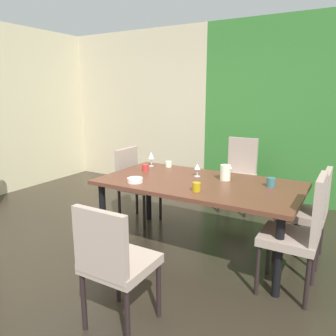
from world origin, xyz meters
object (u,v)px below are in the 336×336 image
at_px(dining_table, 199,188).
at_px(chair_right_far, 310,209).
at_px(chair_left_far, 135,180).
at_px(cup_north, 271,182).
at_px(pitcher_corner, 225,172).
at_px(chair_head_near, 114,260).
at_px(serving_bowl_west, 135,180).
at_px(cup_south, 145,168).
at_px(cup_left, 168,164).
at_px(wine_glass_center, 197,167).
at_px(wine_glass_right, 151,156).
at_px(cup_east, 196,187).
at_px(chair_head_far, 239,170).
at_px(chair_right_near, 301,229).

relative_size(dining_table, chair_right_far, 2.18).
relative_size(chair_left_far, cup_north, 10.52).
relative_size(chair_left_far, chair_right_far, 1.01).
bearing_deg(pitcher_corner, chair_left_far, 174.12).
xyz_separation_m(chair_head_near, serving_bowl_west, (-0.58, 1.06, 0.23)).
bearing_deg(cup_south, chair_head_near, -63.27).
distance_m(chair_left_far, chair_right_far, 2.09).
relative_size(cup_south, cup_left, 0.98).
bearing_deg(serving_bowl_west, cup_left, 94.50).
xyz_separation_m(chair_right_far, wine_glass_center, (-1.15, -0.14, 0.31)).
bearing_deg(wine_glass_right, cup_south, -72.99).
bearing_deg(wine_glass_right, cup_left, 18.39).
xyz_separation_m(dining_table, chair_left_far, (-1.04, 0.32, -0.13)).
height_order(wine_glass_center, cup_east, wine_glass_center).
height_order(chair_head_far, cup_north, chair_head_far).
relative_size(wine_glass_right, cup_east, 2.16).
xyz_separation_m(wine_glass_center, cup_south, (-0.64, -0.06, -0.07)).
bearing_deg(chair_right_far, chair_head_far, 44.07).
bearing_deg(wine_glass_right, cup_north, -7.18).
height_order(chair_left_far, wine_glass_center, chair_left_far).
height_order(chair_left_far, serving_bowl_west, chair_left_far).
relative_size(dining_table, cup_south, 26.33).
bearing_deg(serving_bowl_west, pitcher_corner, 35.64).
bearing_deg(wine_glass_center, chair_left_far, 171.64).
bearing_deg(wine_glass_right, chair_right_far, -1.34).
height_order(wine_glass_center, pitcher_corner, pitcher_corner).
xyz_separation_m(chair_left_far, cup_left, (0.43, 0.11, 0.24)).
height_order(serving_bowl_west, cup_east, cup_east).
relative_size(chair_right_near, wine_glass_center, 7.16).
bearing_deg(chair_right_near, cup_north, 36.23).
distance_m(chair_right_near, cup_north, 0.65).
relative_size(cup_east, cup_left, 1.06).
xyz_separation_m(cup_east, cup_north, (0.56, 0.50, 0.00)).
relative_size(chair_right_near, cup_south, 13.25).
distance_m(dining_table, chair_right_far, 1.10).
distance_m(wine_glass_right, cup_south, 0.27).
xyz_separation_m(cup_east, cup_left, (-0.74, 0.76, -0.01)).
bearing_deg(dining_table, serving_bowl_west, -147.01).
distance_m(wine_glass_right, serving_bowl_west, 0.78).
distance_m(chair_right_far, wine_glass_right, 1.89).
bearing_deg(dining_table, cup_north, 14.29).
bearing_deg(cup_east, chair_right_near, 0.03).
height_order(dining_table, chair_right_far, chair_right_far).
bearing_deg(cup_left, wine_glass_right, -161.61).
bearing_deg(chair_left_far, chair_head_near, 31.74).
bearing_deg(chair_left_far, chair_right_near, 72.95).
xyz_separation_m(cup_north, pitcher_corner, (-0.47, 0.02, 0.04)).
distance_m(wine_glass_right, cup_north, 1.52).
relative_size(chair_left_far, serving_bowl_west, 5.96).
distance_m(chair_head_far, chair_left_far, 1.50).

